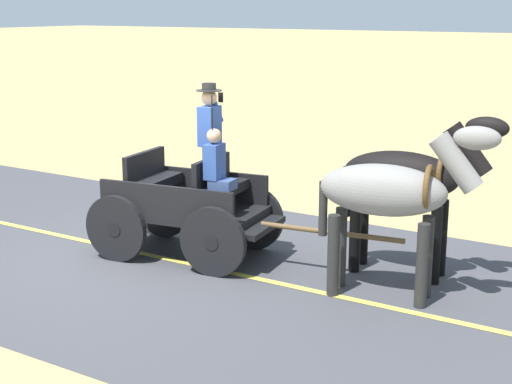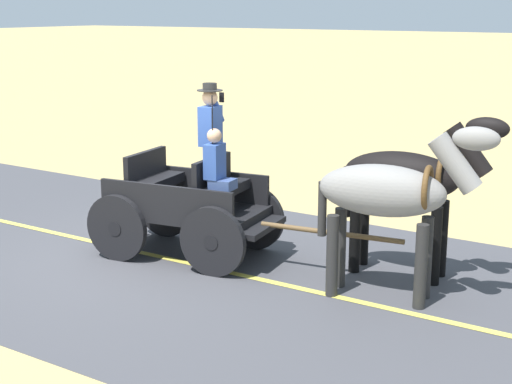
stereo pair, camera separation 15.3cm
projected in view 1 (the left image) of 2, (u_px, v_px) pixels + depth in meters
ground_plane at (146, 255)px, 11.11m from camera, size 200.00×200.00×0.00m
road_surface at (146, 255)px, 11.11m from camera, size 6.42×160.00×0.01m
road_centre_stripe at (146, 254)px, 11.11m from camera, size 0.12×160.00×0.00m
horse_drawn_carriage at (191, 201)px, 10.90m from camera, size 1.74×4.51×2.50m
horse_near_side at (409, 179)px, 9.99m from camera, size 0.73×2.14×2.21m
horse_off_side at (392, 194)px, 9.18m from camera, size 0.86×2.15×2.21m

